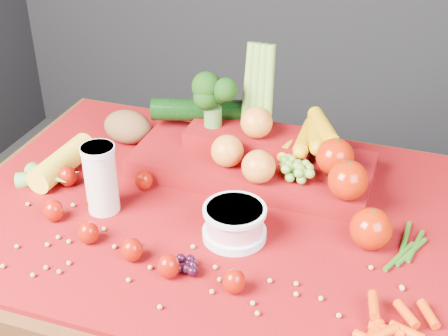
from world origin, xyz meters
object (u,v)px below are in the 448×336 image
(milk_glass, at_px, (101,177))
(yogurt_bowl, at_px, (235,222))
(table, at_px, (221,251))
(produce_mound, at_px, (262,152))

(milk_glass, xyz_separation_m, yogurt_bowl, (0.28, -0.00, -0.04))
(table, relative_size, produce_mound, 1.86)
(yogurt_bowl, bearing_deg, table, 125.31)
(milk_glass, height_order, yogurt_bowl, milk_glass)
(milk_glass, distance_m, produce_mound, 0.35)
(table, distance_m, produce_mound, 0.23)
(produce_mound, bearing_deg, yogurt_bowl, -87.19)
(table, height_order, produce_mound, produce_mound)
(yogurt_bowl, height_order, produce_mound, produce_mound)
(milk_glass, bearing_deg, yogurt_bowl, -0.30)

